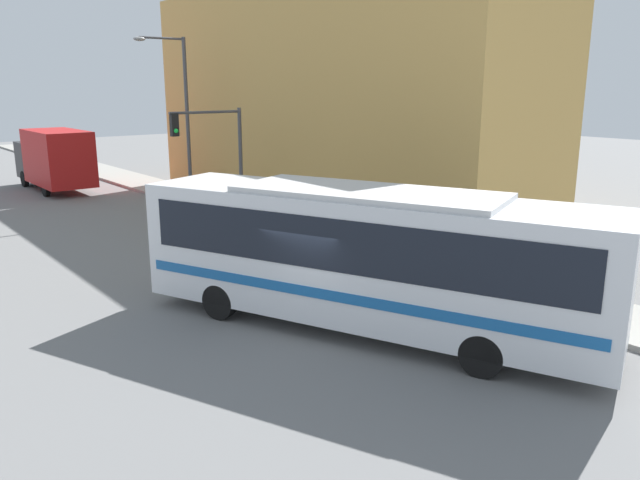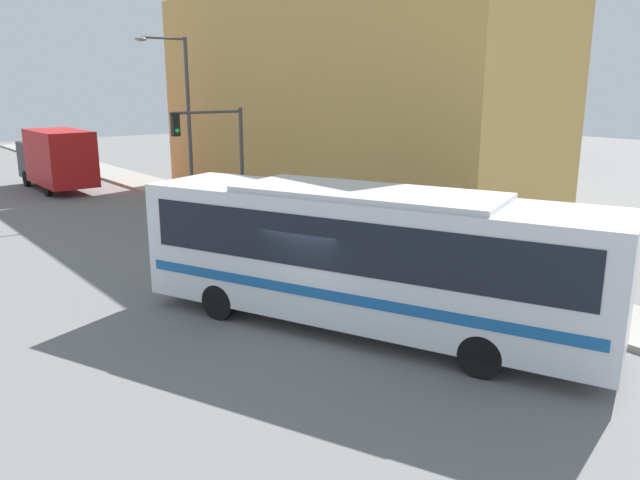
# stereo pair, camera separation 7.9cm
# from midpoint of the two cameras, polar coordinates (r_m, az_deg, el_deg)

# --- Properties ---
(ground_plane) EXTENTS (120.00, 120.00, 0.00)m
(ground_plane) POSITION_cam_midpoint_polar(r_m,az_deg,el_deg) (15.30, -0.01, -7.90)
(ground_plane) COLOR slate
(sidewalk) EXTENTS (2.70, 70.00, 0.14)m
(sidewalk) POSITION_cam_midpoint_polar(r_m,az_deg,el_deg) (34.86, -13.08, 4.32)
(sidewalk) COLOR gray
(sidewalk) RESTS_ON ground_plane
(building_facade) EXTENTS (6.00, 22.14, 10.20)m
(building_facade) POSITION_cam_midpoint_polar(r_m,az_deg,el_deg) (30.00, 0.92, 12.83)
(building_facade) COLOR tan
(building_facade) RESTS_ON ground_plane
(city_bus) EXTENTS (6.64, 11.37, 3.39)m
(city_bus) POSITION_cam_midpoint_polar(r_m,az_deg,el_deg) (14.57, 4.42, -1.03)
(city_bus) COLOR silver
(city_bus) RESTS_ON ground_plane
(delivery_truck) EXTENTS (2.43, 7.13, 3.34)m
(delivery_truck) POSITION_cam_midpoint_polar(r_m,az_deg,el_deg) (37.66, -22.93, 6.94)
(delivery_truck) COLOR #B21919
(delivery_truck) RESTS_ON ground_plane
(fire_hydrant) EXTENTS (0.26, 0.35, 0.71)m
(fire_hydrant) POSITION_cam_midpoint_polar(r_m,az_deg,el_deg) (22.53, 0.97, 0.61)
(fire_hydrant) COLOR red
(fire_hydrant) RESTS_ON sidewalk
(traffic_light_pole) EXTENTS (3.28, 0.35, 4.64)m
(traffic_light_pole) POSITION_cam_midpoint_polar(r_m,az_deg,el_deg) (26.51, -9.37, 8.74)
(traffic_light_pole) COLOR #47474C
(traffic_light_pole) RESTS_ON sidewalk
(parking_meter) EXTENTS (0.14, 0.14, 1.19)m
(parking_meter) POSITION_cam_midpoint_polar(r_m,az_deg,el_deg) (23.95, -2.05, 2.54)
(parking_meter) COLOR #47474C
(parking_meter) RESTS_ON sidewalk
(street_lamp) EXTENTS (2.55, 0.28, 7.76)m
(street_lamp) POSITION_cam_midpoint_polar(r_m,az_deg,el_deg) (31.28, -12.40, 11.84)
(street_lamp) COLOR #47474C
(street_lamp) RESTS_ON sidewalk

